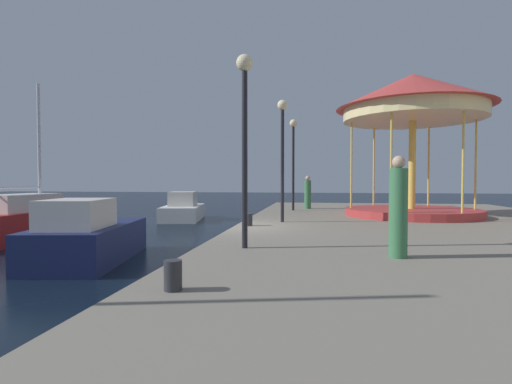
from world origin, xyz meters
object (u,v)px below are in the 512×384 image
object	(u,v)px
carousel	(413,110)
lamp_post_far_end	(293,148)
motorboat_navy	(87,237)
person_far_corner	(404,190)
lamp_post_mid_promenade	(282,139)
bollard_north	(249,220)
bollard_center	(173,275)
sailboat_red	(23,222)
motorboat_white	(183,209)
lamp_post_near_edge	(245,115)
person_mid_promenade	(308,193)
person_by_the_water	(398,210)

from	to	relation	value
carousel	lamp_post_far_end	xyz separation A→B (m)	(-4.96, 2.25, -1.32)
motorboat_navy	person_far_corner	xyz separation A→B (m)	(11.14, 12.84, 1.04)
lamp_post_mid_promenade	person_far_corner	xyz separation A→B (m)	(6.05, 9.17, -2.00)
lamp_post_far_end	bollard_north	xyz separation A→B (m)	(-1.04, -6.66, -2.80)
bollard_north	bollard_center	distance (m)	7.39
sailboat_red	bollard_center	size ratio (longest dim) A/B	15.54
motorboat_navy	lamp_post_mid_promenade	xyz separation A→B (m)	(5.09, 3.67, 3.03)
motorboat_white	lamp_post_mid_promenade	distance (m)	10.54
lamp_post_near_edge	lamp_post_far_end	xyz separation A→B (m)	(0.43, 10.71, 0.16)
lamp_post_near_edge	person_far_corner	size ratio (longest dim) A/B	2.13
lamp_post_near_edge	person_far_corner	distance (m)	15.99
lamp_post_mid_promenade	person_far_corner	size ratio (longest dim) A/B	2.19
person_far_corner	motorboat_navy	bearing A→B (deg)	-130.94
person_far_corner	person_mid_promenade	bearing A→B (deg)	-154.14
lamp_post_mid_promenade	motorboat_navy	bearing A→B (deg)	-144.18
carousel	bollard_center	xyz separation A→B (m)	(-5.75, -11.79, -4.12)
carousel	person_by_the_water	size ratio (longest dim) A/B	3.20
bollard_center	bollard_north	bearing A→B (deg)	91.96
motorboat_navy	lamp_post_near_edge	size ratio (longest dim) A/B	1.10
sailboat_red	lamp_post_near_edge	world-z (taller)	sailboat_red
motorboat_navy	motorboat_white	size ratio (longest dim) A/B	0.96
motorboat_white	person_mid_promenade	size ratio (longest dim) A/B	2.79
sailboat_red	person_mid_promenade	xyz separation A→B (m)	(10.58, 6.95, 0.90)
lamp_post_mid_promenade	person_mid_promenade	xyz separation A→B (m)	(0.75, 6.60, -2.12)
lamp_post_near_edge	person_by_the_water	size ratio (longest dim) A/B	2.15
carousel	lamp_post_near_edge	world-z (taller)	carousel
bollard_north	person_far_corner	distance (m)	12.62
sailboat_red	person_by_the_water	distance (m)	13.74
sailboat_red	lamp_post_near_edge	distance (m)	11.11
carousel	bollard_north	world-z (taller)	carousel
motorboat_navy	motorboat_white	bearing A→B (deg)	96.31
lamp_post_far_end	person_mid_promenade	xyz separation A→B (m)	(0.68, 1.24, -2.21)
lamp_post_near_edge	person_far_corner	bearing A→B (deg)	66.19
motorboat_navy	lamp_post_mid_promenade	world-z (taller)	lamp_post_mid_promenade
sailboat_red	carousel	size ratio (longest dim) A/B	1.01
person_mid_promenade	lamp_post_far_end	bearing A→B (deg)	-118.59
sailboat_red	bollard_north	distance (m)	8.92
lamp_post_far_end	bollard_north	world-z (taller)	lamp_post_far_end
lamp_post_far_end	lamp_post_near_edge	bearing A→B (deg)	-92.32
motorboat_white	bollard_north	distance (m)	10.59
person_far_corner	motorboat_white	bearing A→B (deg)	-173.77
lamp_post_near_edge	bollard_north	size ratio (longest dim) A/B	10.32
motorboat_white	carousel	size ratio (longest dim) A/B	0.77
carousel	person_far_corner	size ratio (longest dim) A/B	3.17
person_mid_promenade	person_far_corner	bearing A→B (deg)	25.86
motorboat_white	bollard_center	size ratio (longest dim) A/B	11.82
lamp_post_mid_promenade	person_mid_promenade	world-z (taller)	lamp_post_mid_promenade
person_mid_promenade	person_far_corner	world-z (taller)	person_far_corner
motorboat_white	person_by_the_water	size ratio (longest dim) A/B	2.47
carousel	person_by_the_water	distance (m)	9.95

